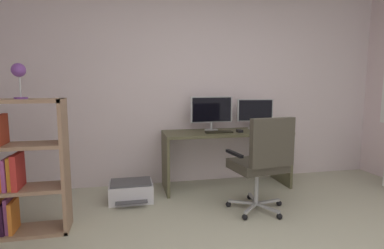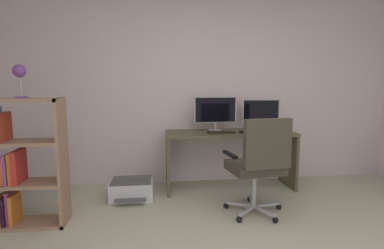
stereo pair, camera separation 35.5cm
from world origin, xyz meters
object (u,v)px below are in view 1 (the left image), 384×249
object	(u,v)px
printer	(131,191)
computer_mouse	(240,131)
monitor_main	(211,111)
bookshelf	(8,171)
monitor_secondary	(255,111)
desk	(226,145)
office_chair	(262,159)
keyboard	(219,132)
desk_lamp	(19,73)

from	to	relation	value
printer	computer_mouse	bearing A→B (deg)	5.32
monitor_main	computer_mouse	bearing A→B (deg)	-36.77
computer_mouse	bookshelf	world-z (taller)	bookshelf
monitor_secondary	desk	bearing A→B (deg)	-165.73
office_chair	bookshelf	world-z (taller)	bookshelf
bookshelf	monitor_secondary	bearing A→B (deg)	19.00
computer_mouse	bookshelf	size ratio (longest dim) A/B	0.08
office_chair	bookshelf	bearing A→B (deg)	178.66
desk	office_chair	bearing A→B (deg)	-84.09
desk	printer	size ratio (longest dim) A/B	3.28
monitor_secondary	keyboard	xyz separation A→B (m)	(-0.58, -0.21, -0.23)
monitor_main	printer	world-z (taller)	monitor_main
desk_lamp	keyboard	bearing A→B (deg)	19.95
monitor_main	monitor_secondary	xyz separation A→B (m)	(0.61, 0.00, -0.02)
desk_lamp	monitor_secondary	bearing A→B (deg)	19.98
desk	keyboard	distance (m)	0.26
keyboard	desk_lamp	distance (m)	2.27
desk_lamp	office_chair	bearing A→B (deg)	-1.46
desk	printer	bearing A→B (deg)	-168.80
monitor_secondary	office_chair	xyz separation A→B (m)	(-0.35, -1.00, -0.40)
computer_mouse	monitor_main	bearing A→B (deg)	141.68
desk	monitor_main	size ratio (longest dim) A/B	2.89
bookshelf	desk_lamp	xyz separation A→B (m)	(0.15, 0.00, 0.86)
keyboard	desk_lamp	xyz separation A→B (m)	(-2.03, -0.74, 0.69)
monitor_main	office_chair	size ratio (longest dim) A/B	0.55
monitor_main	desk_lamp	size ratio (longest dim) A/B	1.85
office_chair	desk_lamp	size ratio (longest dim) A/B	3.35
computer_mouse	bookshelf	distance (m)	2.55
desk	computer_mouse	world-z (taller)	computer_mouse
keyboard	computer_mouse	distance (m)	0.27
monitor_secondary	printer	world-z (taller)	monitor_secondary
monitor_secondary	office_chair	bearing A→B (deg)	-109.18
desk	office_chair	xyz separation A→B (m)	(0.09, -0.89, 0.02)
monitor_main	bookshelf	distance (m)	2.38
monitor_main	bookshelf	bearing A→B (deg)	-156.09
desk	office_chair	distance (m)	0.90
office_chair	desk_lamp	distance (m)	2.41
office_chair	monitor_main	bearing A→B (deg)	104.80
computer_mouse	desk_lamp	distance (m)	2.50
monitor_main	keyboard	size ratio (longest dim) A/B	1.67
bookshelf	keyboard	bearing A→B (deg)	18.71
monitor_secondary	bookshelf	xyz separation A→B (m)	(-2.75, -0.95, -0.40)
computer_mouse	printer	bearing A→B (deg)	-176.24
keyboard	computer_mouse	bearing A→B (deg)	-3.42
monitor_secondary	bookshelf	size ratio (longest dim) A/B	0.40
desk	monitor_secondary	xyz separation A→B (m)	(0.44, 0.11, 0.43)
desk	monitor_main	world-z (taller)	monitor_main
desk_lamp	monitor_main	bearing A→B (deg)	25.45
printer	office_chair	bearing A→B (deg)	-25.89
desk	bookshelf	distance (m)	2.46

